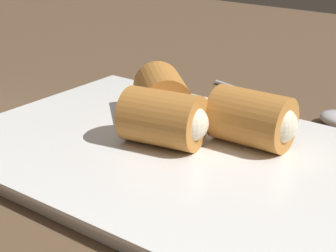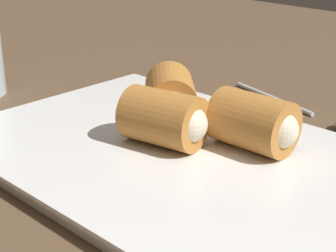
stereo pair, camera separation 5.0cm
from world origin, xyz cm
name	(u,v)px [view 2 (the right image)]	position (x,y,z in cm)	size (l,w,h in cm)	color
table_surface	(198,168)	(0.00, 0.00, 1.00)	(180.00, 140.00, 2.00)	brown
serving_plate	(168,155)	(1.10, 2.58, 2.76)	(35.06, 24.90, 1.50)	white
roll_front_left	(171,96)	(5.28, -2.13, 5.80)	(7.79, 7.72, 4.61)	#B77533
roll_front_right	(257,123)	(-4.41, -2.00, 5.80)	(7.23, 4.78, 4.61)	#B77533
roll_back_left	(167,119)	(1.37, 2.36, 5.80)	(7.50, 5.72, 4.61)	#B77533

